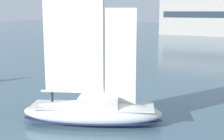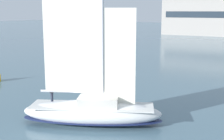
# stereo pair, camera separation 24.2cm
# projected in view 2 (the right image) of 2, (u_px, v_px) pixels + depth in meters

# --- Properties ---
(ground_plane) EXTENTS (400.00, 400.00, 0.00)m
(ground_plane) POSITION_uv_depth(u_px,v_px,m) (92.00, 124.00, 23.88)
(ground_plane) COLOR slate
(waterfront_building) EXTENTS (33.49, 14.02, 13.85)m
(waterfront_building) POSITION_uv_depth(u_px,v_px,m) (212.00, 15.00, 109.47)
(waterfront_building) COLOR gray
(waterfront_building) RESTS_ON ground
(sailboat_main) EXTENTS (10.94, 7.30, 14.68)m
(sailboat_main) POSITION_uv_depth(u_px,v_px,m) (92.00, 109.00, 23.67)
(sailboat_main) COLOR silver
(sailboat_main) RESTS_ON ground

